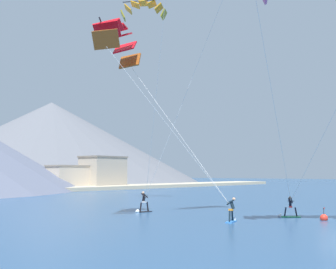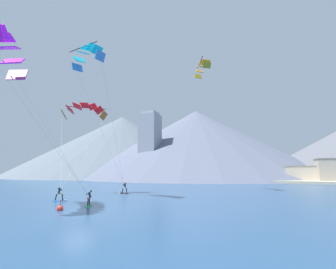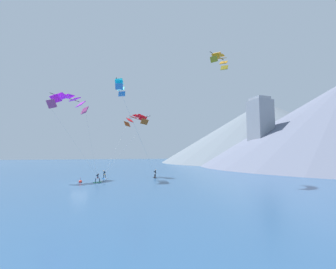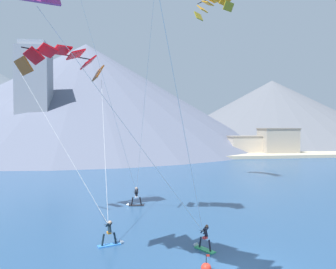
{
  "view_description": "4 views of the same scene",
  "coord_description": "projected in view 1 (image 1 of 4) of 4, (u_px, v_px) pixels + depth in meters",
  "views": [
    {
      "loc": [
        -35.13,
        -12.57,
        3.38
      ],
      "look_at": [
        -2.12,
        14.42,
        6.84
      ],
      "focal_mm": 50.0,
      "sensor_mm": 36.0,
      "label": 1
    },
    {
      "loc": [
        14.74,
        -15.24,
        3.55
      ],
      "look_at": [
        1.77,
        14.99,
        8.77
      ],
      "focal_mm": 24.0,
      "sensor_mm": 36.0,
      "label": 2
    },
    {
      "loc": [
        40.14,
        0.74,
        4.91
      ],
      "look_at": [
        3.18,
        14.29,
        8.39
      ],
      "focal_mm": 24.0,
      "sensor_mm": 36.0,
      "label": 3
    },
    {
      "loc": [
        -6.78,
        -16.56,
        7.79
      ],
      "look_at": [
        -1.45,
        19.5,
        6.62
      ],
      "focal_mm": 35.0,
      "sensor_mm": 36.0,
      "label": 4
    }
  ],
  "objects": [
    {
      "name": "shore_building_quay_east",
      "position": [
        69.0,
        177.0,
        92.91
      ],
      "size": [
        8.64,
        4.54,
        4.82
      ],
      "color": "beige",
      "rests_on": "ground"
    },
    {
      "name": "kitesurfer_mid_center",
      "position": [
        287.0,
        211.0,
        35.39
      ],
      "size": [
        1.26,
        1.69,
        1.64
      ],
      "color": "#33B266",
      "rests_on": "ground"
    },
    {
      "name": "kitesurfer_near_trail",
      "position": [
        142.0,
        205.0,
        39.79
      ],
      "size": [
        1.77,
        0.63,
        1.83
      ],
      "color": "black",
      "rests_on": "ground"
    },
    {
      "name": "parafoil_kite_near_lead",
      "position": [
        117.0,
        39.0,
        34.35
      ],
      "size": [
        7.4,
        9.96,
        12.85
      ],
      "color": "#984816"
    },
    {
      "name": "shore_building_harbour_front",
      "position": [
        103.0,
        172.0,
        98.26
      ],
      "size": [
        9.05,
        6.03,
        6.78
      ],
      "color": "#A89E8E",
      "rests_on": "ground"
    },
    {
      "name": "parafoil_kite_distant_high_outer",
      "position": [
        143.0,
        8.0,
        55.65
      ],
      "size": [
        4.18,
        5.3,
        2.21
      ],
      "color": "olive"
    },
    {
      "name": "mountain_peak_west_ridge",
      "position": [
        51.0,
        143.0,
        143.56
      ],
      "size": [
        92.62,
        92.62,
        24.98
      ],
      "color": "slate",
      "rests_on": "ground"
    },
    {
      "name": "ground_plane",
      "position": [
        336.0,
        218.0,
        34.76
      ],
      "size": [
        400.0,
        400.0,
        0.0
      ],
      "primitive_type": "plane",
      "color": "navy"
    },
    {
      "name": "kitesurfer_near_lead",
      "position": [
        232.0,
        214.0,
        32.03
      ],
      "size": [
        1.78,
        0.92,
        1.75
      ],
      "color": "#337FDB",
      "rests_on": "ground"
    },
    {
      "name": "race_marker_buoy",
      "position": [
        324.0,
        218.0,
        33.03
      ],
      "size": [
        0.56,
        0.56,
        1.02
      ],
      "color": "red",
      "rests_on": "ground"
    }
  ]
}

